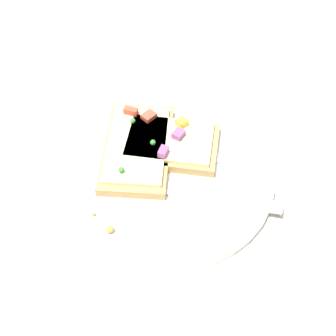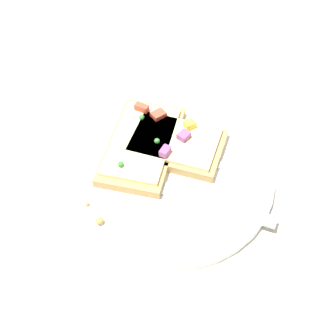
{
  "view_description": "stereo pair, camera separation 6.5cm",
  "coord_description": "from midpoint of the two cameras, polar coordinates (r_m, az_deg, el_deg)",
  "views": [
    {
      "loc": [
        -0.38,
        0.15,
        0.52
      ],
      "look_at": [
        0.0,
        0.0,
        0.02
      ],
      "focal_mm": 50.0,
      "sensor_mm": 36.0,
      "label": 1
    },
    {
      "loc": [
        -0.4,
        0.09,
        0.52
      ],
      "look_at": [
        0.0,
        0.0,
        0.02
      ],
      "focal_mm": 50.0,
      "sensor_mm": 36.0,
      "label": 2
    }
  ],
  "objects": [
    {
      "name": "fork",
      "position": [
        0.67,
        -0.39,
        1.47
      ],
      "size": [
        0.13,
        0.19,
        0.01
      ],
      "rotation": [
        0.0,
        0.0,
        7.27
      ],
      "color": "silver",
      "rests_on": "plate"
    },
    {
      "name": "plate",
      "position": [
        0.66,
        -2.8,
        -1.06
      ],
      "size": [
        0.3,
        0.3,
        0.01
      ],
      "color": "white",
      "rests_on": "ground"
    },
    {
      "name": "knife",
      "position": [
        0.63,
        2.65,
        -3.69
      ],
      "size": [
        0.14,
        0.19,
        0.01
      ],
      "rotation": [
        0.0,
        0.0,
        7.26
      ],
      "color": "silver",
      "rests_on": "plate"
    },
    {
      "name": "pizza_slice_corner",
      "position": [
        0.68,
        -2.49,
        2.9
      ],
      "size": [
        0.15,
        0.17,
        0.03
      ],
      "rotation": [
        0.0,
        0.0,
        4.18
      ],
      "color": "tan",
      "rests_on": "plate"
    },
    {
      "name": "crumb_scatter",
      "position": [
        0.62,
        -8.65,
        -5.14
      ],
      "size": [
        0.07,
        0.09,
        0.01
      ],
      "color": "#C38848",
      "rests_on": "plate"
    },
    {
      "name": "pizza_slice_main",
      "position": [
        0.68,
        -6.52,
        2.42
      ],
      "size": [
        0.19,
        0.16,
        0.03
      ],
      "rotation": [
        0.0,
        0.0,
        5.83
      ],
      "color": "tan",
      "rests_on": "plate"
    },
    {
      "name": "ground_plane",
      "position": [
        0.66,
        -2.78,
        -1.38
      ],
      "size": [
        4.0,
        4.0,
        0.0
      ],
      "primitive_type": "plane",
      "color": "#BCB29E"
    }
  ]
}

